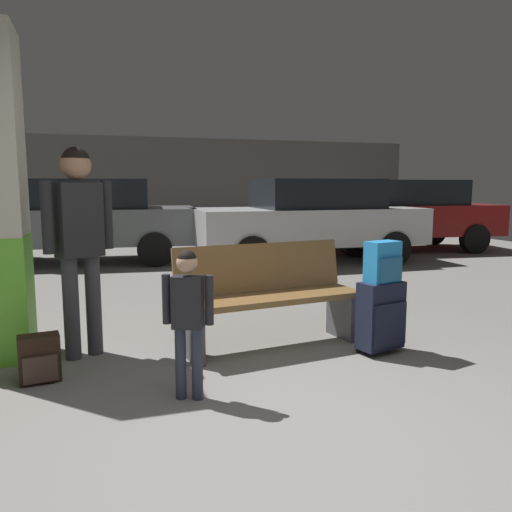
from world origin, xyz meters
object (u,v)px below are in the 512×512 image
at_px(parked_car_far, 83,218).
at_px(backpack_dark_floor, 40,359).
at_px(parked_car_side, 401,213).
at_px(backpack_bright, 383,262).
at_px(adult, 79,229).
at_px(bench, 268,296).
at_px(parked_car_near, 310,218).
at_px(child, 188,308).
at_px(suitcase, 381,316).

bearing_deg(parked_car_far, backpack_dark_floor, -92.04).
relative_size(backpack_dark_floor, parked_car_side, 0.08).
relative_size(backpack_bright, backpack_dark_floor, 1.00).
bearing_deg(backpack_bright, parked_car_far, 111.69).
distance_m(adult, parked_car_side, 8.29).
xyz_separation_m(bench, parked_car_far, (-1.62, 5.68, 0.36)).
bearing_deg(parked_car_far, backpack_bright, -68.31).
distance_m(bench, parked_car_near, 5.00).
xyz_separation_m(adult, parked_car_near, (3.85, 4.24, -0.24)).
height_order(parked_car_near, parked_car_side, same).
bearing_deg(adult, backpack_dark_floor, -121.46).
distance_m(backpack_dark_floor, parked_car_far, 6.01).
bearing_deg(child, suitcase, 14.23).
distance_m(parked_car_side, parked_car_far, 6.52).
distance_m(adult, parked_car_far, 5.50).
bearing_deg(backpack_bright, parked_car_near, 73.13).
xyz_separation_m(child, adult, (-0.67, 1.10, 0.44)).
xyz_separation_m(backpack_bright, parked_car_near, (1.49, 4.90, 0.03)).
height_order(backpack_dark_floor, parked_car_near, parked_car_near).
relative_size(suitcase, parked_car_near, 0.15).
relative_size(suitcase, parked_car_side, 0.14).
xyz_separation_m(backpack_dark_floor, parked_car_far, (0.21, 5.97, 0.64)).
height_order(suitcase, parked_car_far, parked_car_far).
xyz_separation_m(backpack_bright, adult, (-2.37, 0.67, 0.28)).
height_order(bench, parked_car_near, parked_car_near).
bearing_deg(suitcase, backpack_dark_floor, 176.00).
distance_m(backpack_dark_floor, parked_car_side, 8.85).
bearing_deg(backpack_bright, adult, 164.28).
bearing_deg(backpack_bright, suitcase, 112.16).
distance_m(suitcase, child, 1.77).
xyz_separation_m(child, parked_car_side, (5.76, 6.33, 0.19)).
bearing_deg(backpack_bright, backpack_dark_floor, 176.00).
bearing_deg(parked_car_near, child, -120.82).
distance_m(suitcase, parked_car_side, 7.18).
bearing_deg(parked_car_near, backpack_dark_floor, -131.33).
relative_size(bench, backpack_dark_floor, 4.87).
bearing_deg(backpack_bright, child, -165.79).
bearing_deg(child, parked_car_near, 59.18).
height_order(adult, parked_car_side, adult).
height_order(child, parked_car_far, parked_car_far).
height_order(bench, adult, adult).
height_order(backpack_bright, backpack_dark_floor, backpack_bright).
xyz_separation_m(adult, parked_car_side, (6.43, 5.23, -0.24)).
bearing_deg(parked_car_near, backpack_bright, -106.87).
relative_size(adult, parked_car_far, 0.40).
relative_size(suitcase, parked_car_far, 0.14).
height_order(bench, backpack_bright, backpack_bright).
xyz_separation_m(parked_car_near, parked_car_far, (-3.94, 1.25, 0.00)).
bearing_deg(bench, backpack_bright, -30.11).
distance_m(parked_car_near, parked_car_side, 2.76).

